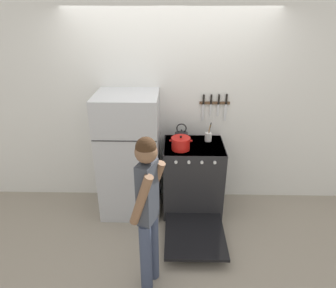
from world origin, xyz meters
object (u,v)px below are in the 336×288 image
stove_range (193,179)px  utensil_jar (208,136)px  person (148,208)px  tea_kettle (181,136)px  dutch_oven_pot (181,143)px  refrigerator (130,156)px

stove_range → utensil_jar: bearing=42.1°
person → tea_kettle: bearing=7.8°
tea_kettle → dutch_oven_pot: bearing=-93.0°
refrigerator → dutch_oven_pot: bearing=-9.3°
stove_range → utensil_jar: utensil_jar is taller
dutch_oven_pot → tea_kettle: tea_kettle is taller
stove_range → person: (-0.47, -1.18, 0.43)m
refrigerator → dutch_oven_pot: (0.63, -0.10, 0.22)m
tea_kettle → person: (-0.32, -1.35, -0.11)m
dutch_oven_pot → refrigerator: bearing=170.7°
refrigerator → utensil_jar: (0.99, 0.15, 0.21)m
stove_range → person: 1.35m
utensil_jar → tea_kettle: bearing=-178.9°
stove_range → dutch_oven_pot: bearing=-153.6°
dutch_oven_pot → tea_kettle: 0.25m
refrigerator → stove_range: size_ratio=1.15×
refrigerator → person: 1.25m
dutch_oven_pot → utensil_jar: utensil_jar is taller
refrigerator → person: refrigerator is taller
dutch_oven_pot → utensil_jar: (0.35, 0.25, -0.02)m
refrigerator → tea_kettle: (0.65, 0.14, 0.22)m
refrigerator → tea_kettle: 0.70m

